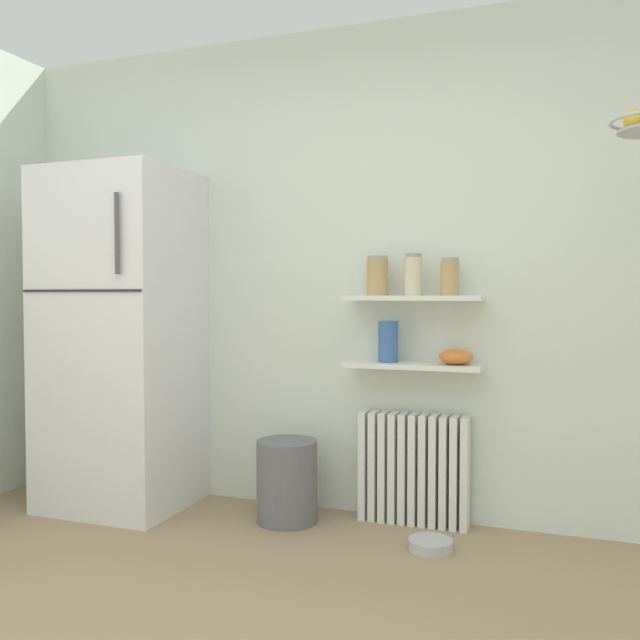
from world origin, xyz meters
TOP-DOWN VIEW (x-y plane):
  - back_wall at (0.00, 2.05)m, footprint 7.04×0.10m
  - refrigerator at (-1.41, 1.67)m, footprint 0.74×0.68m
  - radiator at (0.19, 1.92)m, footprint 0.56×0.12m
  - wall_shelf_lower at (0.19, 1.89)m, footprint 0.69×0.22m
  - wall_shelf_upper at (0.19, 1.89)m, footprint 0.69×0.22m
  - storage_jar_0 at (0.00, 1.89)m, footprint 0.11×0.11m
  - storage_jar_1 at (0.19, 1.89)m, footprint 0.09×0.09m
  - storage_jar_2 at (0.37, 1.89)m, footprint 0.09×0.09m
  - vase at (0.06, 1.89)m, footprint 0.10×0.10m
  - shelf_bowl at (0.40, 1.89)m, footprint 0.17×0.17m
  - trash_bin at (-0.43, 1.73)m, footprint 0.31×0.31m
  - pet_food_bowl at (0.34, 1.59)m, footprint 0.20×0.20m

SIDE VIEW (x-z plane):
  - pet_food_bowl at x=0.34m, z-range 0.00..0.05m
  - trash_bin at x=-0.43m, z-range 0.00..0.42m
  - radiator at x=0.19m, z-range 0.00..0.56m
  - wall_shelf_lower at x=0.19m, z-range 0.80..0.83m
  - shelf_bowl at x=0.40m, z-range 0.83..0.90m
  - refrigerator at x=-1.41m, z-range 0.00..1.85m
  - vase at x=0.06m, z-range 0.83..1.04m
  - wall_shelf_upper at x=0.19m, z-range 1.14..1.17m
  - storage_jar_2 at x=0.37m, z-range 1.17..1.35m
  - storage_jar_0 at x=0.00m, z-range 1.17..1.37m
  - storage_jar_1 at x=0.19m, z-range 1.17..1.38m
  - back_wall at x=0.00m, z-range 0.00..2.60m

